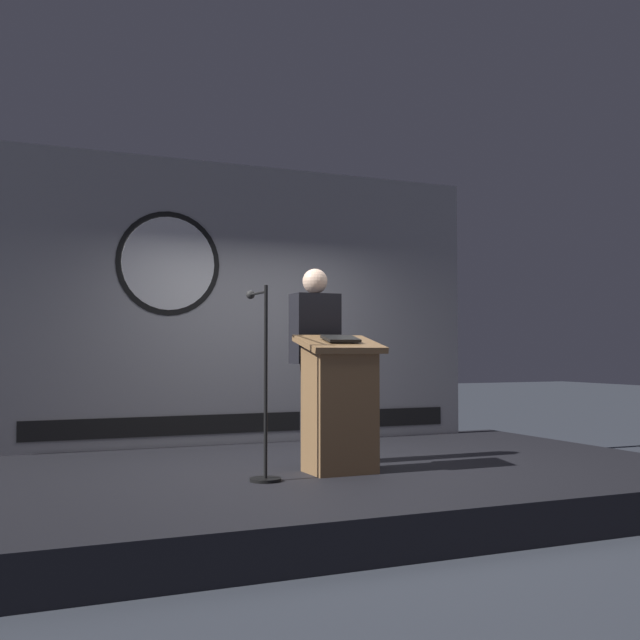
# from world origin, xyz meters

# --- Properties ---
(ground_plane) EXTENTS (40.00, 40.00, 0.00)m
(ground_plane) POSITION_xyz_m (0.00, 0.00, 0.00)
(ground_plane) COLOR #383D47
(stage_platform) EXTENTS (6.40, 4.00, 0.30)m
(stage_platform) POSITION_xyz_m (0.00, 0.00, 0.15)
(stage_platform) COLOR black
(stage_platform) RESTS_ON ground
(banner_display) EXTENTS (5.21, 0.12, 2.99)m
(banner_display) POSITION_xyz_m (-0.02, 1.85, 1.79)
(banner_display) COLOR #9E9EA3
(banner_display) RESTS_ON stage_platform
(podium) EXTENTS (0.64, 0.50, 1.12)m
(podium) POSITION_xyz_m (0.01, -0.38, 0.85)
(podium) COLOR olive
(podium) RESTS_ON stage_platform
(speaker_person) EXTENTS (0.40, 0.26, 1.70)m
(speaker_person) POSITION_xyz_m (0.00, 0.10, 1.17)
(speaker_person) COLOR black
(speaker_person) RESTS_ON stage_platform
(microphone_stand) EXTENTS (0.24, 0.52, 1.49)m
(microphone_stand) POSITION_xyz_m (-0.68, -0.48, 0.82)
(microphone_stand) COLOR black
(microphone_stand) RESTS_ON stage_platform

